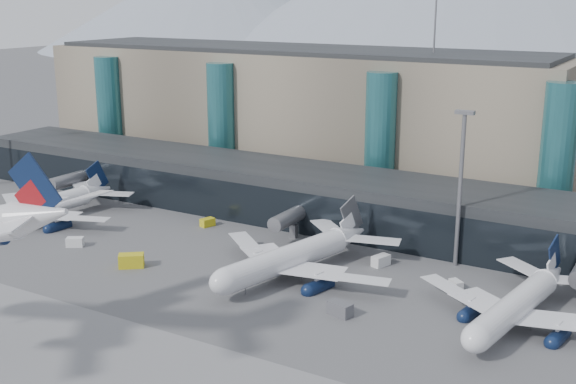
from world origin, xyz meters
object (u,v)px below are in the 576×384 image
object	(u,v)px
jet_parked_right	(524,293)
veh_g	(456,284)
veh_h	(131,261)
jet_parked_mid	(302,247)
veh_c	(340,309)
veh_f	(20,197)
veh_b	(208,222)
veh_d	(381,261)
lightmast_mid	(461,180)
jet_parked_left	(50,199)
veh_a	(75,242)

from	to	relation	value
jet_parked_right	veh_g	bearing A→B (deg)	69.68
veh_h	jet_parked_mid	bearing A→B (deg)	-12.21
jet_parked_right	veh_c	distance (m)	24.90
veh_f	veh_h	bearing A→B (deg)	-114.60
veh_b	veh_c	size ratio (longest dim) A/B	0.76
veh_d	veh_f	size ratio (longest dim) A/B	0.96
veh_c	veh_f	world-z (taller)	veh_c
jet_parked_right	veh_b	distance (m)	63.07
lightmast_mid	veh_f	world-z (taller)	lightmast_mid
lightmast_mid	veh_c	distance (m)	31.04
veh_c	veh_g	xyz separation A→B (m)	(10.94, 17.36, -0.32)
veh_d	veh_g	bearing A→B (deg)	-84.42
jet_parked_left	veh_h	bearing A→B (deg)	-104.74
veh_g	veh_h	bearing A→B (deg)	-119.95
jet_parked_left	veh_h	xyz separation A→B (m)	(31.48, -11.84, -3.01)
jet_parked_right	veh_h	size ratio (longest dim) A/B	7.99
lightmast_mid	veh_c	xyz separation A→B (m)	(-7.82, -26.86, -13.45)
jet_parked_mid	jet_parked_right	xyz separation A→B (m)	(34.49, -0.11, -0.42)
lightmast_mid	veh_d	world-z (taller)	lightmast_mid
lightmast_mid	jet_parked_right	distance (m)	23.65
veh_b	veh_f	distance (m)	46.08
jet_parked_left	jet_parked_right	distance (m)	91.11
jet_parked_right	veh_c	xyz separation A→B (m)	(-22.06, -11.16, -2.98)
veh_d	lightmast_mid	bearing A→B (deg)	-40.13
lightmast_mid	veh_b	distance (m)	49.65
veh_d	veh_g	distance (m)	13.94
jet_parked_right	veh_b	xyz separation A→B (m)	(-61.83, 12.02, -3.18)
veh_f	veh_h	world-z (taller)	veh_h
jet_parked_left	jet_parked_mid	bearing A→B (deg)	-84.09
veh_c	veh_d	world-z (taller)	veh_c
jet_parked_left	jet_parked_mid	size ratio (longest dim) A/B	0.94
veh_f	jet_parked_left	bearing A→B (deg)	-114.04
jet_parked_mid	veh_c	world-z (taller)	jet_parked_mid
jet_parked_left	veh_f	size ratio (longest dim) A/B	10.40
veh_a	veh_b	size ratio (longest dim) A/B	1.10
veh_d	veh_g	xyz separation A→B (m)	(13.59, -3.10, -0.24)
lightmast_mid	veh_g	size ratio (longest dim) A/B	11.47
jet_parked_mid	veh_b	size ratio (longest dim) A/B	13.55
veh_a	veh_f	bearing A→B (deg)	123.86
veh_d	jet_parked_left	bearing A→B (deg)	116.33
jet_parked_left	jet_parked_mid	world-z (taller)	jet_parked_mid
lightmast_mid	veh_d	xyz separation A→B (m)	(-10.47, -6.40, -13.53)
veh_c	veh_d	distance (m)	20.63
lightmast_mid	veh_c	size ratio (longest dim) A/B	7.35
jet_parked_left	jet_parked_right	xyz separation A→B (m)	(91.11, -0.07, -0.18)
veh_g	jet_parked_left	bearing A→B (deg)	-135.89
veh_c	veh_h	world-z (taller)	veh_h
jet_parked_right	jet_parked_mid	bearing A→B (deg)	98.63
jet_parked_right	lightmast_mid	bearing A→B (deg)	51.03
veh_b	lightmast_mid	bearing A→B (deg)	-67.14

